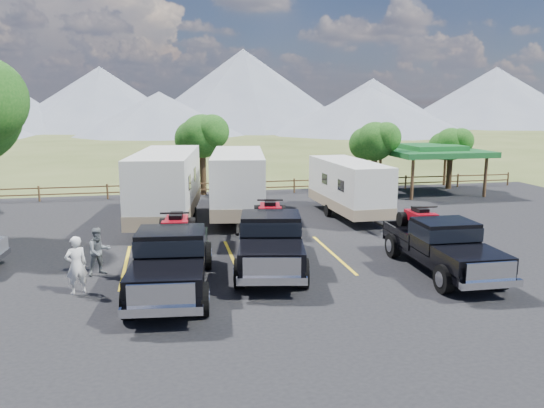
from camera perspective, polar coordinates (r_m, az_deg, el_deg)
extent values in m
plane|color=#3F4B1F|center=(17.15, 4.28, -9.53)|extent=(320.00, 320.00, 0.00)
cube|color=black|center=(19.89, 1.93, -6.54)|extent=(44.00, 34.00, 0.04)
cube|color=gold|center=(20.39, -15.50, -6.43)|extent=(0.12, 5.50, 0.01)
cube|color=gold|center=(20.48, -4.21, -5.98)|extent=(0.12, 5.50, 0.01)
cube|color=gold|center=(21.33, 6.55, -5.34)|extent=(0.12, 5.50, 0.01)
cube|color=gold|center=(22.86, 16.17, -4.60)|extent=(0.12, 5.50, 0.01)
cylinder|color=black|center=(35.42, 10.90, 3.25)|extent=(0.39, 0.39, 2.80)
sphere|color=#144711|center=(35.21, 11.02, 6.64)|extent=(2.52, 2.52, 2.52)
sphere|color=#144711|center=(34.99, 12.14, 7.01)|extent=(1.98, 1.98, 1.98)
sphere|color=#144711|center=(35.40, 10.01, 6.40)|extent=(2.16, 2.16, 2.16)
cylinder|color=black|center=(38.97, 18.53, 3.35)|extent=(0.38, 0.38, 2.52)
sphere|color=#144711|center=(38.79, 18.70, 6.12)|extent=(2.24, 2.24, 2.24)
sphere|color=#144711|center=(38.68, 19.64, 6.41)|extent=(1.76, 1.76, 1.76)
sphere|color=#144711|center=(38.89, 17.85, 5.94)|extent=(1.92, 1.92, 1.92)
cylinder|color=black|center=(34.82, -7.42, 3.46)|extent=(0.41, 0.41, 3.08)
sphere|color=#144711|center=(34.60, -7.52, 7.25)|extent=(2.80, 2.80, 2.80)
sphere|color=#144711|center=(34.14, -6.45, 7.73)|extent=(2.20, 2.20, 2.20)
sphere|color=#144711|center=(35.02, -8.48, 6.94)|extent=(2.40, 2.40, 2.40)
cylinder|color=brown|center=(35.21, -23.77, 0.99)|extent=(0.12, 0.12, 1.00)
cylinder|color=brown|center=(34.57, -17.28, 1.26)|extent=(0.12, 0.12, 1.00)
cylinder|color=brown|center=(34.39, -10.64, 1.52)|extent=(0.12, 0.12, 1.00)
cylinder|color=brown|center=(34.67, -4.02, 1.75)|extent=(0.12, 0.12, 1.00)
cylinder|color=brown|center=(35.41, 2.41, 1.96)|extent=(0.12, 0.12, 1.00)
cylinder|color=brown|center=(36.57, 8.51, 2.13)|extent=(0.12, 0.12, 1.00)
cylinder|color=brown|center=(38.12, 14.18, 2.27)|extent=(0.12, 0.12, 1.00)
cylinder|color=brown|center=(40.00, 19.36, 2.38)|extent=(0.12, 0.12, 1.00)
cylinder|color=brown|center=(42.19, 24.03, 2.46)|extent=(0.12, 0.12, 1.00)
cube|color=brown|center=(34.99, -0.77, 1.78)|extent=(36.00, 0.06, 0.08)
cube|color=brown|center=(34.93, -0.77, 2.43)|extent=(36.00, 0.06, 0.08)
cylinder|color=brown|center=(33.79, 14.86, 2.55)|extent=(0.20, 0.20, 2.60)
cylinder|color=brown|center=(38.30, 11.56, 3.63)|extent=(0.20, 0.20, 2.60)
cylinder|color=brown|center=(36.28, 21.96, 2.67)|extent=(0.20, 0.20, 2.60)
cylinder|color=brown|center=(40.51, 18.10, 3.70)|extent=(0.20, 0.20, 2.60)
cube|color=#1B612A|center=(36.98, 16.74, 5.40)|extent=(6.20, 6.20, 0.35)
cube|color=#1B612A|center=(36.96, 16.77, 5.87)|extent=(3.50, 3.50, 0.35)
cone|color=slate|center=(128.18, -17.92, 10.79)|extent=(44.00, 44.00, 14.00)
cone|color=slate|center=(124.86, -3.09, 12.22)|extent=(52.00, 52.00, 18.00)
cone|color=slate|center=(139.67, 10.72, 10.67)|extent=(40.00, 40.00, 12.00)
cone|color=slate|center=(151.23, 22.83, 10.59)|extent=(50.00, 50.00, 15.00)
cone|color=slate|center=(102.47, -12.00, 9.51)|extent=(32.00, 32.00, 8.00)
cone|color=slate|center=(107.00, 10.27, 9.89)|extent=(40.00, 40.00, 9.00)
cube|color=black|center=(17.29, -10.66, -6.96)|extent=(2.65, 6.43, 0.39)
cube|color=black|center=(15.17, -11.40, -7.92)|extent=(2.30, 2.18, 0.55)
cube|color=black|center=(16.94, -10.79, -4.55)|extent=(2.23, 1.91, 1.10)
cube|color=black|center=(16.89, -10.81, -4.01)|extent=(2.28, 1.98, 0.49)
cube|color=black|center=(19.09, -10.19, -4.29)|extent=(2.37, 2.84, 0.60)
cube|color=silver|center=(14.14, -11.84, -9.58)|extent=(1.75, 0.27, 0.60)
cube|color=silver|center=(14.23, -11.80, -11.25)|extent=(2.16, 0.42, 0.24)
cube|color=silver|center=(20.45, -9.87, -4.33)|extent=(2.16, 0.40, 0.24)
cylinder|color=black|center=(15.45, -15.20, -10.12)|extent=(0.43, 1.02, 0.99)
cylinder|color=black|center=(15.24, -7.42, -10.11)|extent=(0.43, 1.02, 0.99)
cylinder|color=black|center=(19.52, -13.12, -5.59)|extent=(0.43, 1.02, 0.99)
cylinder|color=black|center=(19.36, -7.04, -5.52)|extent=(0.43, 1.02, 0.99)
cube|color=maroon|center=(18.91, -10.26, -2.13)|extent=(0.91, 1.50, 0.38)
cube|color=black|center=(18.85, -10.29, -1.31)|extent=(0.52, 0.86, 0.20)
cube|color=maroon|center=(18.30, -10.42, -2.21)|extent=(0.91, 0.47, 0.24)
cylinder|color=black|center=(18.33, -10.43, -0.97)|extent=(0.99, 0.17, 0.07)
cylinder|color=black|center=(18.43, -11.92, -3.23)|extent=(0.35, 0.64, 0.61)
cylinder|color=black|center=(18.34, -8.85, -3.19)|extent=(0.35, 0.64, 0.61)
cylinder|color=black|center=(19.59, -11.54, -2.38)|extent=(0.35, 0.64, 0.61)
cylinder|color=black|center=(19.51, -8.66, -2.33)|extent=(0.35, 0.64, 0.61)
cube|color=black|center=(19.29, -0.15, -4.88)|extent=(3.15, 6.54, 0.40)
cube|color=black|center=(17.14, -0.06, -5.48)|extent=(2.44, 2.34, 0.55)
cube|color=black|center=(18.96, -0.15, -2.68)|extent=(2.35, 2.07, 1.10)
cube|color=black|center=(18.92, -0.15, -2.20)|extent=(2.41, 2.14, 0.50)
cube|color=black|center=(21.13, -0.22, -2.63)|extent=(2.57, 2.99, 0.61)
cube|color=silver|center=(16.08, -0.01, -6.80)|extent=(1.75, 0.41, 0.61)
cube|color=silver|center=(16.15, -0.01, -8.28)|extent=(2.16, 0.59, 0.24)
cube|color=silver|center=(22.50, -0.26, -2.76)|extent=(2.15, 0.57, 0.24)
cylinder|color=black|center=(17.28, -3.52, -7.48)|extent=(0.51, 1.03, 0.99)
cylinder|color=black|center=(17.30, 3.40, -7.45)|extent=(0.51, 1.03, 0.99)
cylinder|color=black|center=(21.46, -3.00, -3.82)|extent=(0.51, 1.03, 0.99)
cylinder|color=black|center=(21.48, 2.54, -3.80)|extent=(0.51, 1.03, 0.99)
cube|color=maroon|center=(20.97, -0.22, -0.66)|extent=(1.02, 1.55, 0.39)
cube|color=black|center=(20.91, -0.22, 0.08)|extent=(0.59, 0.89, 0.20)
cube|color=maroon|center=(20.35, -0.20, -0.69)|extent=(0.94, 0.54, 0.24)
cylinder|color=black|center=(20.39, -0.21, 0.43)|extent=(0.99, 0.25, 0.07)
cylinder|color=black|center=(20.42, -1.59, -1.61)|extent=(0.40, 0.66, 0.62)
cylinder|color=black|center=(20.43, 1.19, -1.60)|extent=(0.40, 0.66, 0.62)
cylinder|color=black|center=(21.61, -1.55, -0.91)|extent=(0.40, 0.66, 0.62)
cylinder|color=black|center=(21.62, 1.07, -0.91)|extent=(0.40, 0.66, 0.62)
cube|color=black|center=(19.78, 17.77, -5.16)|extent=(2.02, 5.88, 0.37)
cube|color=black|center=(18.04, 20.74, -5.63)|extent=(2.01, 1.89, 0.51)
cube|color=black|center=(19.49, 18.06, -3.17)|extent=(1.96, 1.64, 1.02)
cube|color=black|center=(19.46, 18.08, -2.73)|extent=(2.00, 1.70, 0.46)
cube|color=black|center=(21.30, 15.51, -3.12)|extent=(2.02, 2.50, 0.56)
cube|color=silver|center=(17.21, 22.50, -6.72)|extent=(1.64, 0.12, 0.56)
cube|color=silver|center=(17.28, 22.52, -8.01)|extent=(2.01, 0.23, 0.23)
cube|color=silver|center=(22.45, 14.13, -3.24)|extent=(2.01, 0.21, 0.23)
cylinder|color=black|center=(17.69, 18.01, -7.69)|extent=(0.33, 0.93, 0.92)
cylinder|color=black|center=(18.65, 23.28, -7.09)|extent=(0.33, 0.93, 0.92)
cylinder|color=black|center=(21.18, 12.88, -4.37)|extent=(0.33, 0.93, 0.92)
cylinder|color=black|center=(21.99, 17.51, -4.05)|extent=(0.33, 0.93, 0.92)
cube|color=maroon|center=(21.14, 15.61, -1.31)|extent=(0.75, 1.35, 0.36)
cube|color=black|center=(21.09, 15.64, -0.63)|extent=(0.43, 0.78, 0.18)
cube|color=maroon|center=(20.63, 16.29, -1.35)|extent=(0.83, 0.38, 0.23)
cylinder|color=black|center=(20.65, 16.22, -0.32)|extent=(0.92, 0.08, 0.06)
cylinder|color=black|center=(20.50, 15.09, -2.24)|extent=(0.28, 0.58, 0.57)
cylinder|color=black|center=(20.90, 17.38, -2.12)|extent=(0.28, 0.58, 0.57)
cylinder|color=black|center=(21.49, 13.83, -1.58)|extent=(0.28, 0.58, 0.57)
cylinder|color=black|center=(21.88, 16.03, -1.48)|extent=(0.28, 0.58, 0.57)
cube|color=silver|center=(26.38, -11.31, 2.29)|extent=(3.76, 8.55, 2.98)
cube|color=gray|center=(26.58, -11.22, -0.18)|extent=(3.80, 8.60, 0.66)
cube|color=black|center=(24.55, -15.07, 2.20)|extent=(0.16, 0.99, 0.66)
cube|color=black|center=(24.16, -8.84, 2.31)|extent=(0.16, 0.99, 0.66)
cylinder|color=black|center=(27.20, -13.68, -1.21)|extent=(0.38, 0.80, 0.77)
cylinder|color=black|center=(26.87, -8.46, -1.16)|extent=(0.38, 0.80, 0.77)
cube|color=black|center=(21.71, -12.94, -3.76)|extent=(0.41, 1.98, 0.11)
cube|color=silver|center=(27.56, -3.66, 2.65)|extent=(3.64, 8.18, 2.84)
cube|color=gray|center=(27.74, -3.63, 0.38)|extent=(3.67, 8.22, 0.63)
cube|color=black|center=(25.61, -6.56, 2.61)|extent=(0.16, 0.94, 0.63)
cube|color=black|center=(25.59, -0.83, 2.68)|extent=(0.16, 0.94, 0.63)
cylinder|color=black|center=(28.19, -6.03, -0.58)|extent=(0.37, 0.77, 0.74)
cylinder|color=black|center=(28.17, -1.20, -0.53)|extent=(0.37, 0.77, 0.74)
cube|color=black|center=(23.03, -3.69, -2.73)|extent=(0.40, 1.89, 0.11)
cube|color=silver|center=(28.03, 8.23, 2.10)|extent=(2.45, 6.86, 2.44)
cube|color=gray|center=(28.19, 8.18, 0.20)|extent=(2.47, 6.89, 0.54)
cube|color=black|center=(26.03, 7.41, 2.00)|extent=(0.05, 0.81, 0.54)
cube|color=black|center=(26.90, 11.76, 2.15)|extent=(0.05, 0.81, 0.54)
cylinder|color=black|center=(28.16, 6.03, -0.70)|extent=(0.25, 0.64, 0.63)
cylinder|color=black|center=(28.91, 9.83, -0.50)|extent=(0.25, 0.64, 0.63)
cube|color=black|center=(24.50, 11.84, -2.29)|extent=(0.18, 1.63, 0.09)
cube|color=silver|center=(21.37, -27.20, -5.05)|extent=(0.27, 1.77, 0.20)
imported|color=white|center=(17.75, -20.31, -6.19)|extent=(0.80, 0.69, 1.86)
imported|color=slate|center=(19.44, -18.12, -4.86)|extent=(1.01, 0.94, 1.68)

